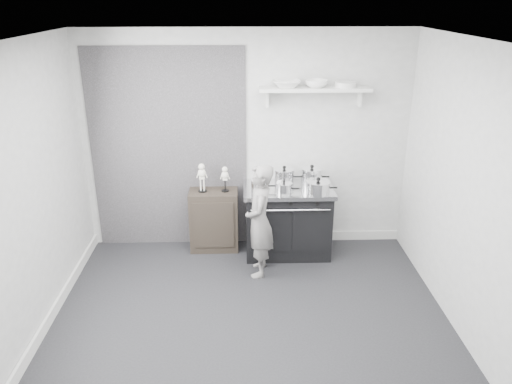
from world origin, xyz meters
TOP-DOWN VIEW (x-y plane):
  - ground at (0.00, 0.00)m, footprint 4.00×4.00m
  - room_shell at (-0.09, 0.15)m, footprint 4.02×3.62m
  - wall_shelf at (0.80, 1.68)m, footprint 1.30×0.26m
  - stove at (0.50, 1.48)m, footprint 1.09×0.68m
  - side_cabinet at (-0.42, 1.61)m, footprint 0.60×0.35m
  - child at (0.13, 0.98)m, footprint 0.35×0.51m
  - pot_front_left at (0.15, 1.38)m, footprint 0.29×0.20m
  - pot_back_left at (0.46, 1.62)m, footprint 0.34×0.25m
  - pot_back_right at (0.79, 1.58)m, footprint 0.35×0.26m
  - pot_front_right at (0.83, 1.28)m, footprint 0.37×0.28m
  - pot_front_center at (0.43, 1.29)m, footprint 0.28×0.19m
  - skeleton_full at (-0.55, 1.61)m, footprint 0.12×0.07m
  - skeleton_torso at (-0.27, 1.61)m, footprint 0.10×0.07m
  - bowl_large at (0.47, 1.67)m, footprint 0.33×0.33m
  - bowl_small at (0.81, 1.67)m, footprint 0.26×0.26m
  - plate_stack at (1.15, 1.67)m, footprint 0.25×0.25m

SIDE VIEW (x-z plane):
  - ground at x=0.00m, z-range 0.00..0.00m
  - side_cabinet at x=-0.42m, z-range 0.00..0.78m
  - stove at x=0.50m, z-range 0.00..0.88m
  - child at x=0.13m, z-range 0.00..1.33m
  - pot_front_center at x=0.43m, z-range 0.86..1.02m
  - pot_front_left at x=0.15m, z-range 0.86..1.03m
  - pot_front_right at x=0.83m, z-range 0.85..1.05m
  - skeleton_torso at x=-0.27m, z-range 0.78..1.15m
  - pot_back_left at x=0.46m, z-range 0.85..1.08m
  - pot_back_right at x=0.79m, z-range 0.85..1.10m
  - skeleton_full at x=-0.55m, z-range 0.78..1.20m
  - room_shell at x=-0.09m, z-range 0.28..2.99m
  - wall_shelf at x=0.80m, z-range 1.89..2.13m
  - plate_stack at x=1.15m, z-range 2.04..2.10m
  - bowl_large at x=0.47m, z-range 2.04..2.12m
  - bowl_small at x=0.81m, z-range 2.04..2.12m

